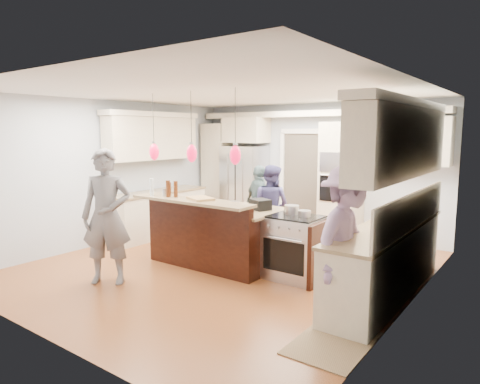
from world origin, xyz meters
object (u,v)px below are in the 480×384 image
Objects in this scene: person_bar_end at (107,217)px; kitchen_island at (218,233)px; person_far_left at (271,206)px; island_range at (297,248)px; refrigerator at (244,186)px.

kitchen_island is at bearing 33.54° from person_bar_end.
person_bar_end is at bearing 76.46° from person_far_left.
island_range is 2.72m from person_bar_end.
person_far_left is at bearing 40.36° from person_bar_end.
island_range is at bearing 135.58° from person_far_left.
refrigerator is 1.19× the size of person_far_left.
kitchen_island is 1.38× the size of person_far_left.
person_far_left is at bearing 83.67° from kitchen_island.
kitchen_island is 1.82m from person_bar_end.
person_bar_end reaches higher than refrigerator.
kitchen_island reaches higher than island_range.
kitchen_island is 1.41m from island_range.
person_far_left is (1.46, -1.20, -0.14)m from refrigerator.
kitchen_island is 1.41m from person_far_left.
person_bar_end is (-0.65, -1.63, 0.46)m from kitchen_island.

